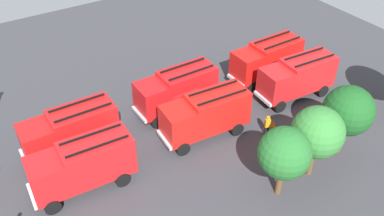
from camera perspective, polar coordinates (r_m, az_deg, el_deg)
ground_plane at (r=35.63m, az=-0.00°, el=-1.80°), size 56.69×56.69×0.00m
fire_truck_0 at (r=40.62m, az=10.12°, el=6.60°), size 7.22×2.81×3.88m
fire_truck_1 at (r=35.70m, az=-2.08°, el=2.56°), size 7.20×2.76×3.88m
fire_truck_2 at (r=32.66m, az=-16.16°, el=-2.87°), size 7.23×2.82×3.88m
fire_truck_3 at (r=38.52m, az=14.07°, el=4.20°), size 7.35×3.15×3.88m
fire_truck_4 at (r=32.94m, az=1.87°, el=-0.78°), size 7.36×3.18×3.88m
fire_truck_5 at (r=29.66m, az=-14.59°, el=-7.34°), size 7.31×3.05×3.88m
firefighter_2 at (r=34.16m, az=10.17°, el=-2.24°), size 0.47×0.36×1.82m
firefighter_3 at (r=45.42m, az=11.26°, el=8.16°), size 0.48×0.40×1.70m
tree_1 at (r=32.36m, az=20.40°, el=-0.37°), size 3.74×3.74×5.80m
tree_2 at (r=29.78m, az=16.63°, el=-3.20°), size 3.68×3.68×5.71m
tree_3 at (r=27.86m, az=12.41°, el=-6.01°), size 3.55×3.55×5.50m
traffic_cone_0 at (r=35.07m, az=10.21°, el=-2.66°), size 0.39×0.39×0.55m
traffic_cone_1 at (r=38.41m, az=4.36°, el=1.92°), size 0.45×0.45×0.64m
traffic_cone_2 at (r=35.56m, az=10.96°, el=-2.05°), size 0.44×0.44×0.62m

